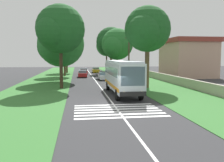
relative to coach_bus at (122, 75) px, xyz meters
The scene contains 21 objects.
ground 6.24m from the coach_bus, 162.10° to the left, with size 160.00×160.00×0.00m, color #333335.
grass_verge_left 13.91m from the coach_bus, 46.69° to the left, with size 120.00×8.00×0.04m, color #387533.
grass_verge_right 11.59m from the coach_bus, 34.17° to the right, with size 120.00×8.00×0.04m, color #387533.
centre_line 9.83m from the coach_bus, 10.81° to the left, with size 110.00×0.16×0.01m, color silver.
coach_bus is the anchor object (origin of this frame).
zebra_crossing 8.67m from the coach_bus, 167.63° to the left, with size 4.95×6.80×0.01m.
trailing_car_0 17.21m from the coach_bus, ahead, with size 4.30×1.78×1.43m.
trailing_car_1 23.90m from the coach_bus, ahead, with size 4.30×1.78×1.43m.
trailing_car_2 32.22m from the coach_bus, ahead, with size 4.30×1.78×1.43m.
trailing_car_3 37.13m from the coach_bus, ahead, with size 4.30×1.78×1.43m.
roadside_tree_left_0 10.82m from the coach_bus, 49.77° to the left, with size 7.55×6.31×10.87m.
roadside_tree_left_1 38.55m from the coach_bus, 11.64° to the left, with size 6.55×5.54×9.44m.
roadside_tree_left_2 16.99m from the coach_bus, 27.74° to the left, with size 9.22×7.59×10.05m.
roadside_tree_left_3 28.99m from the coach_bus, 15.87° to the left, with size 7.21×6.23×10.70m.
roadside_tree_right_0 35.37m from the coach_bus, ahead, with size 9.01×7.42×11.52m.
roadside_tree_right_1 25.36m from the coach_bus, ahead, with size 7.72×6.64×10.10m.
roadside_tree_right_2 8.37m from the coach_bus, 40.26° to the right, with size 7.41×6.04×10.79m.
roadside_tree_right_3 47.46m from the coach_bus, ahead, with size 7.61×6.19×10.46m.
utility_pole 12.71m from the coach_bus, 15.47° to the right, with size 0.24×1.40×7.73m.
roadside_wall 17.51m from the coach_bus, 34.19° to the right, with size 70.00×0.40×1.22m, color #B2A893.
roadside_building 28.06m from the coach_bus, 39.26° to the right, with size 11.69×8.95×7.87m.
Camera 1 is at (-21.24, 3.12, 4.21)m, focal length 39.30 mm.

